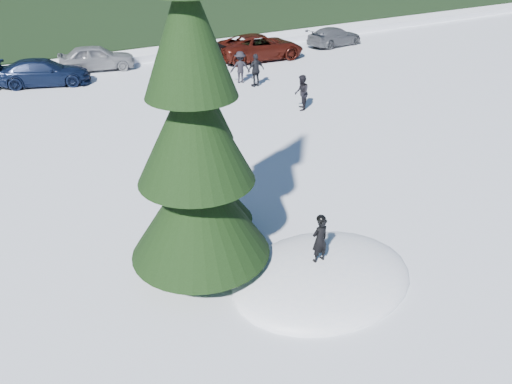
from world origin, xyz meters
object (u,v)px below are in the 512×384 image
child_skier (320,240)px  adult_1 (256,70)px  adult_0 (301,93)px  car_3 (44,72)px  spruce_tall (195,141)px  adult_2 (240,67)px  car_4 (96,58)px  car_5 (208,52)px  spruce_short (208,160)px  car_6 (260,47)px  car_7 (335,37)px

child_skier → adult_1: size_ratio=0.68×
child_skier → adult_0: (7.03, 9.87, -0.27)m
child_skier → car_3: bearing=-84.1°
adult_1 → spruce_tall: bearing=50.7°
adult_2 → car_4: 8.62m
adult_0 → car_5: 9.75m
spruce_short → car_4: bearing=81.9°
child_skier → car_6: 21.74m
adult_0 → car_5: adult_0 is taller
spruce_tall → adult_1: size_ratio=5.20×
spruce_short → child_skier: spruce_short is taller
spruce_tall → adult_1: bearing=52.6°
spruce_tall → child_skier: size_ratio=7.60×
car_5 → adult_1: bearing=179.3°
spruce_tall → spruce_short: spruce_tall is taller
adult_0 → adult_2: size_ratio=0.97×
child_skier → adult_2: 16.68m
child_skier → adult_0: 12.12m
spruce_tall → adult_0: 12.55m
spruce_tall → car_3: (0.45, 18.51, -2.66)m
spruce_tall → car_7: 26.46m
adult_1 → car_6: 5.88m
adult_0 → adult_1: adult_1 is taller
car_4 → spruce_tall: bearing=-176.7°
car_3 → car_5: (9.20, -0.60, 0.05)m
adult_2 → car_3: size_ratio=0.35×
adult_0 → spruce_short: bearing=-16.0°
child_skier → car_5: (7.51, 19.61, -0.34)m
adult_1 → car_6: size_ratio=0.30×
adult_2 → adult_0: bearing=114.4°
car_5 → child_skier: bearing=160.1°
spruce_tall → adult_2: size_ratio=5.32×
adult_0 → car_7: 14.03m
adult_0 → car_4: 13.09m
spruce_short → car_4: size_ratio=1.29×
car_3 → car_4: 3.55m
car_3 → car_5: size_ratio=1.06×
adult_1 → car_3: bearing=-36.0°
child_skier → car_7: child_skier is taller
adult_1 → car_7: size_ratio=0.39×
adult_2 → car_4: (-5.52, 6.62, -0.10)m
adult_1 → car_6: adult_1 is taller
spruce_tall → spruce_short: 2.11m
adult_0 → car_6: size_ratio=0.28×
car_7 → car_6: bearing=89.6°
spruce_tall → spruce_short: (1.00, 1.40, -1.22)m
adult_1 → car_7: adult_1 is taller
spruce_tall → child_skier: 3.55m
adult_0 → adult_1: (0.32, 4.22, 0.05)m
spruce_tall → spruce_short: bearing=54.5°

